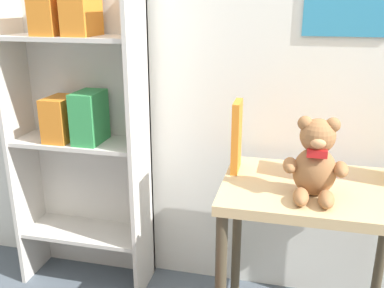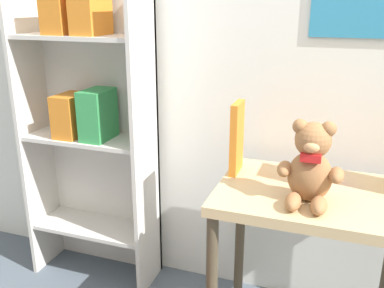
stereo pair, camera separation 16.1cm
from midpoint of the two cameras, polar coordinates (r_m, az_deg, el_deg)
The scene contains 6 objects.
wall_back at distance 1.77m, azimuth 8.50°, elevation 17.47°, with size 4.80×0.07×2.50m.
bookshelf_side at distance 1.95m, azimuth -17.01°, elevation 3.45°, with size 0.59×0.24×1.39m.
display_table at distance 1.58m, azimuth 13.05°, elevation -9.04°, with size 0.65×0.48×0.66m.
teddy_bear at distance 1.41m, azimuth 13.07°, elevation -2.32°, with size 0.21×0.19×0.27m.
book_standing_orange at distance 1.59m, azimuth 3.12°, elevation 0.97°, with size 0.03×0.12×0.27m, color orange.
book_standing_purple at distance 1.59m, azimuth 13.64°, elevation -1.00°, with size 0.02×0.14×0.19m, color purple.
Camera 1 is at (0.09, -0.47, 1.27)m, focal length 40.00 mm.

